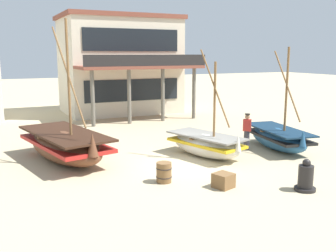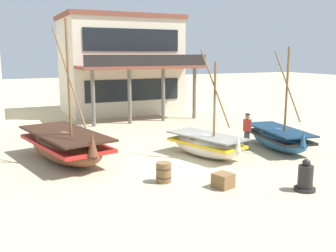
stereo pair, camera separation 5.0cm
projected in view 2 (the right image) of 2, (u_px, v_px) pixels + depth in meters
ground_plane at (179, 165)px, 15.41m from camera, size 120.00×120.00×0.00m
fishing_boat_near_left at (206, 144)px, 16.51m from camera, size 2.38×3.81×4.54m
fishing_boat_centre_large at (65, 145)px, 15.83m from camera, size 3.14×5.53×5.66m
fishing_boat_far_right at (278, 138)px, 17.79m from camera, size 2.23×4.16×4.65m
fisherman_by_hull at (247, 132)px, 17.66m from camera, size 0.41×0.41×1.68m
capstan_winch at (305, 178)px, 12.41m from camera, size 0.69×0.69×1.05m
wooden_barrel at (164, 172)px, 13.24m from camera, size 0.56×0.56×0.70m
cargo_crate at (223, 181)px, 12.72m from camera, size 0.73×0.73×0.48m
harbor_building_main at (120, 65)px, 28.95m from camera, size 8.47×8.63×7.12m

